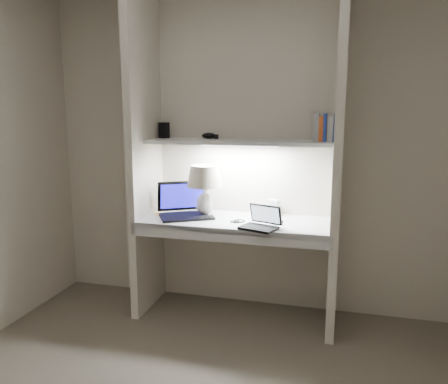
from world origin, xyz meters
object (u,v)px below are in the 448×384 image
(table_lamp, at_px, (205,182))
(speaker, at_px, (274,207))
(laptop_netbook, at_px, (261,223))
(book_row, at_px, (327,128))
(laptop_main, at_px, (185,208))

(table_lamp, bearing_deg, speaker, 19.43)
(laptop_netbook, relative_size, speaker, 2.40)
(table_lamp, bearing_deg, laptop_netbook, -25.74)
(table_lamp, height_order, book_row, book_row)
(laptop_main, distance_m, laptop_netbook, 0.68)
(table_lamp, bearing_deg, laptop_main, -173.01)
(table_lamp, bearing_deg, book_row, 3.98)
(speaker, bearing_deg, table_lamp, -138.82)
(laptop_main, height_order, laptop_netbook, laptop_main)
(laptop_main, bearing_deg, speaker, -13.38)
(laptop_main, relative_size, speaker, 4.10)
(table_lamp, distance_m, laptop_main, 0.27)
(laptop_main, bearing_deg, laptop_netbook, -48.43)
(table_lamp, height_order, laptop_netbook, table_lamp)
(laptop_main, xyz_separation_m, book_row, (1.06, 0.08, 0.63))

